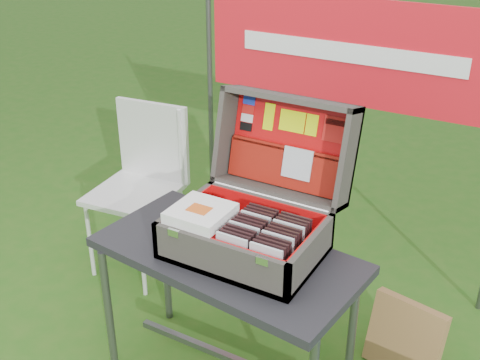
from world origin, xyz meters
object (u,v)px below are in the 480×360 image
Objects in this scene: suitcase at (252,187)px; chair at (133,196)px; table at (228,318)px; cardboard_box at (405,338)px.

suitcase reaches higher than chair.
suitcase reaches higher than table.
table is at bearing -134.69° from cardboard_box.
table is 0.64m from suitcase.
chair is at bearing -170.09° from cardboard_box.
table is 0.84m from cardboard_box.
cardboard_box is at bearing -7.36° from chair.
chair is 1.63m from cardboard_box.
suitcase is (0.07, 0.09, 0.63)m from table.
table is 3.06× the size of cardboard_box.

